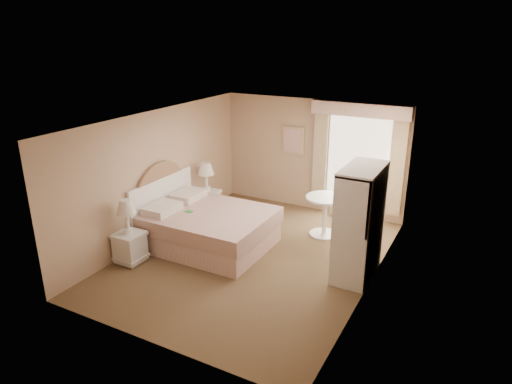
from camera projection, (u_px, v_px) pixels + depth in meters
The scene contains 9 objects.
room at pixel (253, 192), 7.87m from camera, with size 4.21×5.51×2.51m.
window at pixel (357, 158), 9.58m from camera, with size 2.05×0.22×2.51m.
framed_art at pixel (293, 140), 10.22m from camera, with size 0.52×0.04×0.62m.
bed at pixel (203, 225), 8.67m from camera, with size 2.33×1.84×1.62m.
nightstand_near at pixel (129, 239), 7.98m from camera, with size 0.48×0.48×1.16m.
nightstand_far at pixel (207, 196), 10.00m from camera, with size 0.49×0.49×1.19m.
round_table at pixel (325, 210), 9.00m from camera, with size 0.77×0.77×0.81m.
cafe_chair at pixel (346, 208), 9.30m from camera, with size 0.46×0.46×0.81m.
armoire at pixel (359, 232), 7.46m from camera, with size 0.57×1.13×1.89m.
Camera 1 is at (3.52, -6.52, 3.91)m, focal length 32.00 mm.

